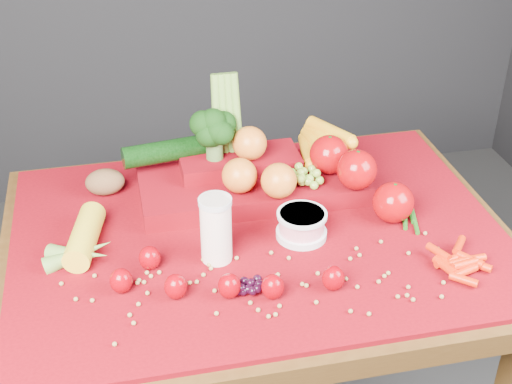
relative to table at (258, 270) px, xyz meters
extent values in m
cube|color=#321E0B|center=(0.00, 0.00, 0.07)|extent=(1.10, 0.80, 0.05)
cube|color=#321E0B|center=(-0.48, 0.33, -0.31)|extent=(0.06, 0.06, 0.70)
cube|color=#321E0B|center=(0.48, 0.33, -0.31)|extent=(0.06, 0.06, 0.70)
cube|color=maroon|center=(0.00, 0.00, 0.10)|extent=(1.05, 0.75, 0.01)
cylinder|color=white|center=(-0.10, -0.08, 0.18)|extent=(0.06, 0.06, 0.14)
cylinder|color=silver|center=(-0.10, -0.08, 0.25)|extent=(0.07, 0.07, 0.01)
cylinder|color=silver|center=(0.09, -0.04, 0.11)|extent=(0.11, 0.11, 0.01)
cylinder|color=pink|center=(0.09, -0.04, 0.14)|extent=(0.10, 0.10, 0.04)
cylinder|color=silver|center=(0.09, -0.04, 0.16)|extent=(0.11, 0.11, 0.01)
ellipsoid|color=#98000E|center=(-0.24, -0.08, 0.13)|extent=(0.04, 0.04, 0.05)
cone|color=#0B410E|center=(-0.24, -0.08, 0.16)|extent=(0.03, 0.03, 0.01)
ellipsoid|color=#98000E|center=(-0.30, -0.14, 0.13)|extent=(0.04, 0.04, 0.05)
cone|color=#0B410E|center=(-0.30, -0.14, 0.16)|extent=(0.03, 0.03, 0.01)
ellipsoid|color=#98000E|center=(-0.20, -0.18, 0.13)|extent=(0.04, 0.04, 0.05)
cone|color=#0B410E|center=(-0.20, -0.18, 0.16)|extent=(0.03, 0.03, 0.01)
ellipsoid|color=#98000E|center=(-0.10, -0.20, 0.13)|extent=(0.04, 0.04, 0.05)
cone|color=#0B410E|center=(-0.10, -0.20, 0.16)|extent=(0.03, 0.03, 0.01)
ellipsoid|color=#98000E|center=(-0.02, -0.22, 0.13)|extent=(0.04, 0.04, 0.05)
cone|color=#0B410E|center=(-0.02, -0.22, 0.16)|extent=(0.03, 0.03, 0.01)
ellipsoid|color=#98000E|center=(0.10, -0.22, 0.13)|extent=(0.04, 0.04, 0.05)
cone|color=#0B410E|center=(0.10, -0.22, 0.16)|extent=(0.03, 0.03, 0.01)
cylinder|color=gold|center=(-0.37, 0.02, 0.13)|extent=(0.09, 0.19, 0.06)
ellipsoid|color=brown|center=(-0.32, 0.23, 0.14)|extent=(0.09, 0.07, 0.06)
cube|color=maroon|center=(0.02, 0.15, 0.13)|extent=(0.52, 0.22, 0.04)
cube|color=maroon|center=(0.00, 0.20, 0.17)|extent=(0.28, 0.12, 0.03)
sphere|color=#9D0507|center=(0.24, 0.06, 0.20)|extent=(0.09, 0.09, 0.09)
sphere|color=#9D0507|center=(0.30, -0.02, 0.15)|extent=(0.09, 0.09, 0.09)
sphere|color=#9D0507|center=(0.20, 0.14, 0.20)|extent=(0.09, 0.09, 0.09)
sphere|color=#C15B17|center=(-0.02, 0.10, 0.19)|extent=(0.08, 0.08, 0.08)
sphere|color=#C15B17|center=(0.06, 0.06, 0.19)|extent=(0.08, 0.08, 0.08)
sphere|color=#C15B17|center=(0.02, 0.18, 0.23)|extent=(0.08, 0.08, 0.08)
cylinder|color=gold|center=(0.17, 0.22, 0.17)|extent=(0.06, 0.15, 0.04)
cylinder|color=gold|center=(0.19, 0.22, 0.18)|extent=(0.04, 0.14, 0.04)
cylinder|color=gold|center=(0.21, 0.22, 0.20)|extent=(0.07, 0.15, 0.04)
cylinder|color=gold|center=(0.23, 0.22, 0.21)|extent=(0.09, 0.14, 0.04)
cylinder|color=#3F662D|center=(-0.06, 0.20, 0.21)|extent=(0.04, 0.04, 0.04)
cylinder|color=olive|center=(-0.05, 0.24, 0.26)|extent=(0.03, 0.06, 0.22)
cylinder|color=olive|center=(-0.03, 0.24, 0.26)|extent=(0.02, 0.06, 0.22)
cylinder|color=olive|center=(-0.01, 0.24, 0.26)|extent=(0.02, 0.06, 0.22)
cylinder|color=olive|center=(0.00, 0.24, 0.26)|extent=(0.03, 0.06, 0.22)
cylinder|color=black|center=(-0.14, 0.24, 0.20)|extent=(0.27, 0.09, 0.05)
camera|label=1|loc=(-0.28, -1.24, 1.00)|focal=50.00mm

